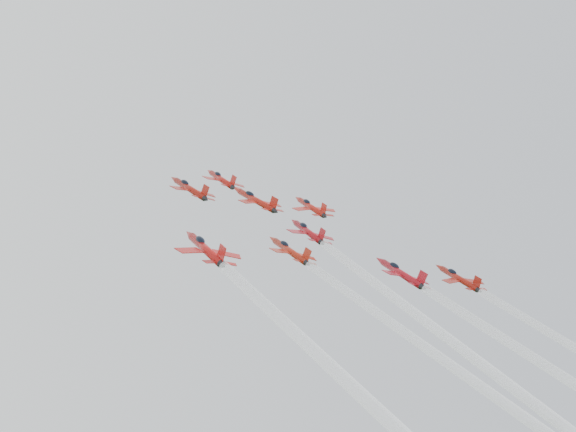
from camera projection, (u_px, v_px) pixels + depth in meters
jet_lead at (221, 179)px, 163.72m from camera, size 9.70×12.45×7.77m
jet_row2_left at (189, 188)px, 145.98m from camera, size 9.68×12.43×7.76m
jet_row2_center at (256, 200)px, 153.72m from camera, size 10.20×13.10×8.17m
jet_row2_right at (311, 207)px, 163.61m from camera, size 9.78×12.55×7.83m
jet_center at (490, 352)px, 103.93m from camera, size 9.43×89.33×51.95m
jet_rear_left at (478, 387)px, 89.92m from camera, size 8.72×82.66×48.07m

